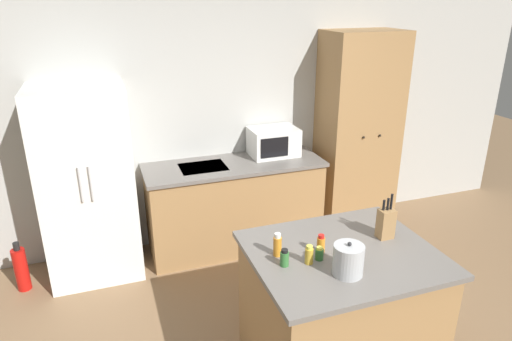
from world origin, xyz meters
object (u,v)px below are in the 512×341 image
object	(u,v)px
microwave	(273,142)
spice_bottle_amber_oil	(284,258)
spice_bottle_green_herb	(277,245)
spice_bottle_short_red	(321,244)
fire_extinguisher	(21,269)
pantry_cabinet	(357,133)
kettle	(348,260)
refrigerator	(88,185)
knife_block	(386,223)
spice_bottle_tall_dark	(309,255)
spice_bottle_pale_salt	(319,254)

from	to	relation	value
microwave	spice_bottle_amber_oil	bearing A→B (deg)	-109.70
spice_bottle_amber_oil	spice_bottle_green_herb	size ratio (longest dim) A/B	0.71
spice_bottle_short_red	fire_extinguisher	bearing A→B (deg)	139.74
pantry_cabinet	microwave	size ratio (longest dim) A/B	4.43
spice_bottle_short_red	kettle	bearing A→B (deg)	-81.83
refrigerator	kettle	distance (m)	2.51
microwave	spice_bottle_green_herb	distance (m)	2.00
spice_bottle_short_red	fire_extinguisher	size ratio (longest dim) A/B	0.26
knife_block	spice_bottle_tall_dark	size ratio (longest dim) A/B	2.57
pantry_cabinet	spice_bottle_green_herb	bearing A→B (deg)	-132.46
refrigerator	spice_bottle_green_herb	xyz separation A→B (m)	(1.11, -1.75, 0.14)
pantry_cabinet	kettle	xyz separation A→B (m)	(-1.35, -2.13, -0.02)
microwave	spice_bottle_short_red	distance (m)	1.98
fire_extinguisher	spice_bottle_tall_dark	bearing A→B (deg)	-43.50
knife_block	fire_extinguisher	world-z (taller)	knife_block
spice_bottle_amber_oil	spice_bottle_pale_salt	xyz separation A→B (m)	(0.23, -0.01, -0.01)
spice_bottle_amber_oil	spice_bottle_short_red	bearing A→B (deg)	12.91
spice_bottle_pale_salt	spice_bottle_amber_oil	bearing A→B (deg)	177.66
knife_block	fire_extinguisher	distance (m)	3.13
spice_bottle_pale_salt	kettle	xyz separation A→B (m)	(0.08, -0.19, 0.05)
spice_bottle_green_herb	fire_extinguisher	xyz separation A→B (m)	(-1.75, 1.65, -0.81)
spice_bottle_tall_dark	spice_bottle_pale_salt	size ratio (longest dim) A/B	1.41
microwave	spice_bottle_pale_salt	distance (m)	2.06
spice_bottle_pale_salt	fire_extinguisher	world-z (taller)	spice_bottle_pale_salt
refrigerator	knife_block	size ratio (longest dim) A/B	5.69
refrigerator	spice_bottle_amber_oil	xyz separation A→B (m)	(1.11, -1.86, 0.12)
microwave	spice_bottle_green_herb	bearing A→B (deg)	-110.77
knife_block	spice_bottle_tall_dark	world-z (taller)	knife_block
pantry_cabinet	fire_extinguisher	xyz separation A→B (m)	(-3.40, -0.16, -0.86)
microwave	kettle	world-z (taller)	microwave
spice_bottle_amber_oil	kettle	bearing A→B (deg)	-33.03
spice_bottle_pale_salt	kettle	distance (m)	0.22
pantry_cabinet	spice_bottle_amber_oil	world-z (taller)	pantry_cabinet
microwave	spice_bottle_short_red	bearing A→B (deg)	-102.87
fire_extinguisher	refrigerator	bearing A→B (deg)	8.34
kettle	microwave	bearing A→B (deg)	79.59
spice_bottle_amber_oil	fire_extinguisher	xyz separation A→B (m)	(-1.75, 1.77, -0.79)
pantry_cabinet	spice_bottle_pale_salt	distance (m)	2.41
microwave	spice_bottle_green_herb	world-z (taller)	microwave
spice_bottle_short_red	knife_block	bearing A→B (deg)	3.18
pantry_cabinet	kettle	distance (m)	2.52
spice_bottle_amber_oil	spice_bottle_green_herb	world-z (taller)	spice_bottle_green_herb
microwave	kettle	size ratio (longest dim) A/B	2.30
microwave	knife_block	world-z (taller)	knife_block
knife_block	spice_bottle_green_herb	size ratio (longest dim) A/B	2.03
kettle	pantry_cabinet	bearing A→B (deg)	57.66
pantry_cabinet	spice_bottle_amber_oil	size ratio (longest dim) A/B	19.52
pantry_cabinet	spice_bottle_tall_dark	world-z (taller)	pantry_cabinet
pantry_cabinet	kettle	world-z (taller)	pantry_cabinet
spice_bottle_pale_salt	spice_bottle_tall_dark	bearing A→B (deg)	-167.67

